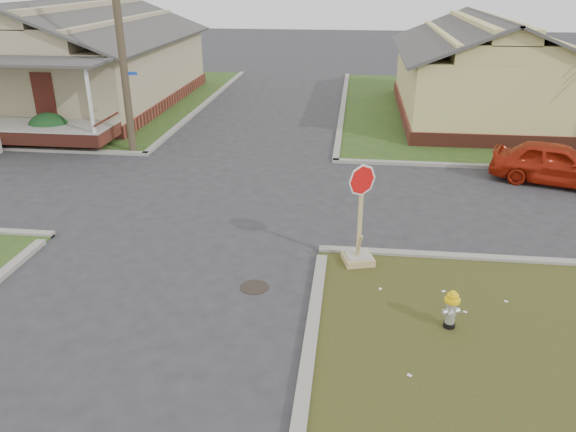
# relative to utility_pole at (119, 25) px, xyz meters

# --- Properties ---
(ground) EXTENTS (120.00, 120.00, 0.00)m
(ground) POSITION_rel_utility_pole_xyz_m (4.20, -8.90, -4.66)
(ground) COLOR #2B2B2D
(ground) RESTS_ON ground
(verge_far_left) EXTENTS (19.00, 19.00, 0.05)m
(verge_far_left) POSITION_rel_utility_pole_xyz_m (-8.80, 9.10, -4.64)
(verge_far_left) COLOR #29491A
(verge_far_left) RESTS_ON ground
(curbs) EXTENTS (80.00, 40.00, 0.12)m
(curbs) POSITION_rel_utility_pole_xyz_m (4.20, -3.90, -4.66)
(curbs) COLOR gray
(curbs) RESTS_ON ground
(manhole) EXTENTS (0.64, 0.64, 0.01)m
(manhole) POSITION_rel_utility_pole_xyz_m (6.40, -9.40, -4.66)
(manhole) COLOR black
(manhole) RESTS_ON ground
(corner_house) EXTENTS (10.10, 15.50, 5.30)m
(corner_house) POSITION_rel_utility_pole_xyz_m (-5.80, 7.78, -2.38)
(corner_house) COLOR brown
(corner_house) RESTS_ON ground
(side_house_yellow) EXTENTS (7.60, 11.60, 4.70)m
(side_house_yellow) POSITION_rel_utility_pole_xyz_m (14.20, 7.60, -2.47)
(side_house_yellow) COLOR brown
(side_house_yellow) RESTS_ON ground
(utility_pole) EXTENTS (1.80, 0.28, 9.00)m
(utility_pole) POSITION_rel_utility_pole_xyz_m (0.00, 0.00, 0.00)
(utility_pole) COLOR #423526
(utility_pole) RESTS_ON ground
(fire_hydrant) EXTENTS (0.30, 0.30, 0.81)m
(fire_hydrant) POSITION_rel_utility_pole_xyz_m (10.44, -10.50, -4.17)
(fire_hydrant) COLOR black
(fire_hydrant) RESTS_ON ground
(stop_sign) EXTENTS (0.70, 0.68, 2.45)m
(stop_sign) POSITION_rel_utility_pole_xyz_m (8.66, -8.03, -4.08)
(stop_sign) COLOR tan
(stop_sign) RESTS_ON ground
(red_sedan) EXTENTS (4.31, 2.85, 1.36)m
(red_sedan) POSITION_rel_utility_pole_xyz_m (15.00, -1.66, -3.98)
(red_sedan) COLOR #A01E0B
(red_sedan) RESTS_ON ground
(hedge_right) EXTENTS (1.55, 1.27, 1.18)m
(hedge_right) POSITION_rel_utility_pole_xyz_m (-3.71, 0.70, -4.02)
(hedge_right) COLOR #163D1C
(hedge_right) RESTS_ON verge_far_left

